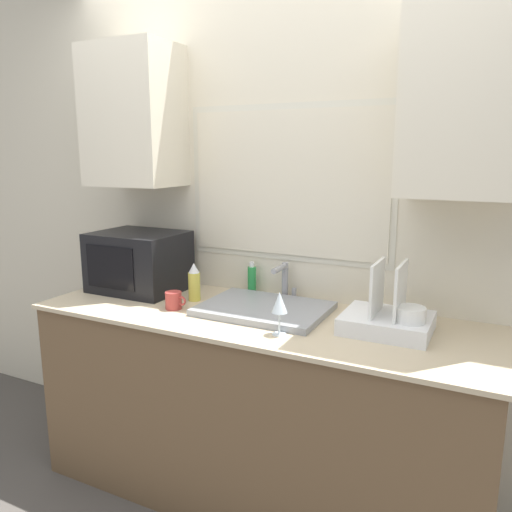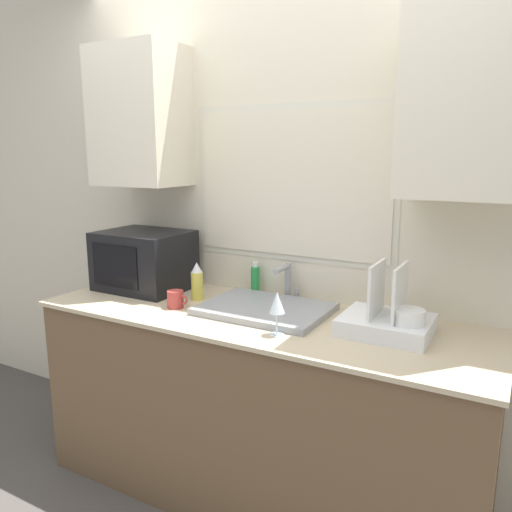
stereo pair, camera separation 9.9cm
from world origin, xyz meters
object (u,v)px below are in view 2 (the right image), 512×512
microwave (144,260)px  wine_glass (277,304)px  faucet (287,279)px  mug_near_sink (176,299)px  spray_bottle (197,282)px  soap_bottle (255,280)px  dish_rack (388,320)px

microwave → wine_glass: bearing=-17.0°
faucet → mug_near_sink: size_ratio=1.72×
wine_glass → mug_near_sink: bearing=171.1°
spray_bottle → soap_bottle: 0.31m
faucet → dish_rack: 0.61m
faucet → dish_rack: (0.57, -0.23, -0.05)m
mug_near_sink → wine_glass: size_ratio=0.60×
faucet → mug_near_sink: (-0.41, -0.37, -0.07)m
spray_bottle → soap_bottle: (0.21, 0.23, -0.01)m
spray_bottle → faucet: bearing=27.8°
spray_bottle → mug_near_sink: size_ratio=1.77×
mug_near_sink → spray_bottle: bearing=86.4°
microwave → soap_bottle: (0.58, 0.19, -0.08)m
mug_near_sink → soap_bottle: bearing=60.7°
microwave → spray_bottle: microwave is taller
mug_near_sink → wine_glass: wine_glass is taller
mug_near_sink → wine_glass: bearing=-8.9°
soap_bottle → wine_glass: bearing=-52.5°
faucet → mug_near_sink: 0.55m
faucet → wine_glass: size_ratio=1.03×
faucet → dish_rack: bearing=-22.0°
dish_rack → spray_bottle: bearing=178.8°
microwave → soap_bottle: microwave is taller
dish_rack → wine_glass: bearing=-149.4°
spray_bottle → mug_near_sink: bearing=-93.6°
faucet → soap_bottle: bearing=174.7°
faucet → soap_bottle: faucet is taller
microwave → wine_glass: microwave is taller
soap_bottle → microwave: bearing=-161.9°
faucet → wine_glass: (0.18, -0.46, 0.02)m
faucet → wine_glass: bearing=-69.0°
soap_bottle → spray_bottle: bearing=-132.4°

